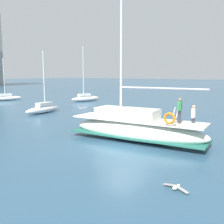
% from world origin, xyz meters
% --- Properties ---
extents(ground_plane, '(400.00, 400.00, 0.00)m').
position_xyz_m(ground_plane, '(0.00, 0.00, 0.00)').
color(ground_plane, '#2D516B').
extents(main_sailboat, '(3.08, 9.75, 13.46)m').
position_xyz_m(main_sailboat, '(1.84, -0.09, 0.91)').
color(main_sailboat, white).
rests_on(main_sailboat, ground).
extents(moored_sloop_near, '(4.81, 2.79, 7.04)m').
position_xyz_m(moored_sloop_near, '(12.71, 30.92, 0.52)').
color(moored_sloop_near, silver).
rests_on(moored_sloop_near, ground).
extents(moored_catamaran, '(5.41, 2.77, 8.88)m').
position_xyz_m(moored_catamaran, '(19.26, 19.08, 0.59)').
color(moored_catamaran, white).
rests_on(moored_catamaran, ground).
extents(moored_ketch_distant, '(5.09, 1.57, 7.05)m').
position_xyz_m(moored_ketch_distant, '(6.64, 14.81, 0.54)').
color(moored_ketch_distant, silver).
rests_on(moored_ketch_distant, ground).
extents(seagull, '(0.49, 1.11, 0.17)m').
position_xyz_m(seagull, '(-3.95, -5.15, 0.16)').
color(seagull, silver).
rests_on(seagull, ground).
extents(mooring_buoy, '(0.70, 0.70, 0.95)m').
position_xyz_m(mooring_buoy, '(10.19, 2.47, 0.21)').
color(mooring_buoy, silver).
rests_on(mooring_buoy, ground).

